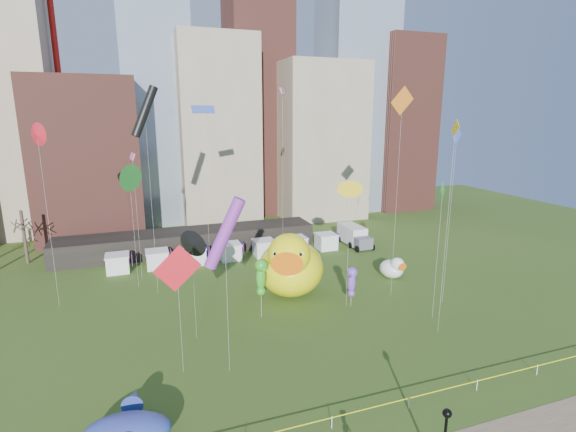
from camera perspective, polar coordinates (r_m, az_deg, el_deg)
name	(u,v)px	position (r m, az deg, el deg)	size (l,w,h in m)	color
ground	(332,428)	(32.02, 5.77, -26.04)	(160.00, 160.00, 0.00)	#37541A
skyline	(205,108)	(84.37, -10.89, 13.82)	(101.00, 23.00, 68.00)	brown
pavilion	(189,241)	(67.26, -12.88, -3.20)	(38.00, 6.00, 3.20)	black
vendor_tents	(230,252)	(62.48, -7.60, -4.72)	(33.24, 2.80, 2.40)	white
caution_tape	(332,419)	(31.60, 5.80, -25.09)	(50.00, 0.06, 0.90)	white
big_duck	(290,265)	(49.21, 0.33, -6.49)	(10.44, 11.36, 7.91)	#FFF70D
small_duck	(393,268)	(56.61, 13.62, -6.66)	(3.23, 4.00, 2.92)	white
seahorse_green	(261,274)	(43.75, -3.57, -7.66)	(1.33, 1.66, 6.27)	silver
seahorse_purple	(352,280)	(47.07, 8.44, -8.28)	(1.47, 1.64, 4.49)	silver
whale_inflatable	(128,429)	(31.76, -20.37, -24.79)	(5.77, 6.97, 2.38)	#383188
box_truck	(354,235)	(69.34, 8.66, -2.55)	(3.09, 7.21, 3.03)	silver
kite_0	(177,269)	(34.23, -14.40, -6.79)	(3.59, 1.14, 10.69)	silver
kite_1	(282,93)	(54.92, -0.73, 15.84)	(1.53, 2.42, 23.40)	silver
kite_2	(192,244)	(39.17, -12.58, -3.61)	(1.47, 2.10, 10.27)	silver
kite_3	(129,178)	(52.41, -20.16, 4.75)	(1.91, 2.79, 14.76)	silver
kite_4	(454,143)	(40.32, 21.04, 9.00)	(0.41, 1.46, 19.85)	silver
kite_5	(456,144)	(47.55, 21.27, 8.88)	(1.70, 0.73, 19.06)	silver
kite_6	(402,105)	(47.80, 14.78, 13.95)	(2.99, 0.39, 23.13)	silver
kite_7	(225,233)	(32.74, -8.32, -2.27)	(3.39, 1.55, 14.36)	silver
kite_8	(37,135)	(49.88, -30.15, 9.25)	(1.46, 2.11, 19.48)	silver
kite_9	(132,157)	(54.82, -19.82, 7.30)	(0.72, 2.67, 15.83)	silver
kite_10	(145,111)	(49.14, -18.34, 12.93)	(3.32, 1.99, 23.27)	silver
kite_11	(442,195)	(43.90, 19.66, 2.64)	(1.40, 1.18, 14.09)	silver
kite_12	(350,189)	(44.35, 8.18, 3.51)	(1.61, 1.04, 13.75)	silver
kite_13	(203,111)	(56.03, -11.09, 13.47)	(3.07, 1.47, 21.33)	silver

